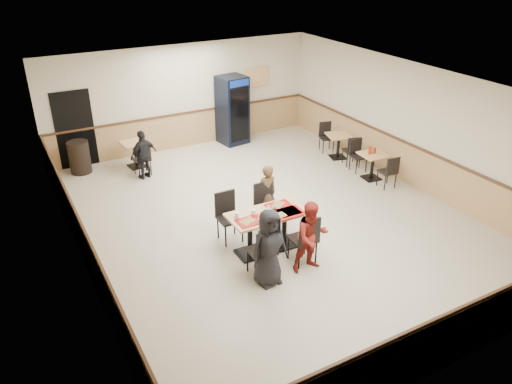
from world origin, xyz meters
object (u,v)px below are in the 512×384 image
main_table (268,225)px  diner_man_opposite (266,195)px  side_table_near (373,162)px  lone_diner (144,155)px  pepsi_cooler (232,110)px  diner_woman_left (269,248)px  side_table_far (339,143)px  diner_woman_right (311,237)px  back_table (135,150)px  trash_bin (79,157)px

main_table → diner_man_opposite: (0.51, 0.94, 0.13)m
side_table_near → lone_diner: bearing=150.6°
diner_man_opposite → pepsi_cooler: pepsi_cooler is taller
main_table → diner_woman_left: size_ratio=1.07×
side_table_far → diner_woman_right: bearing=-132.5°
diner_woman_right → diner_man_opposite: bearing=89.3°
diner_woman_right → back_table: 6.39m
main_table → pepsi_cooler: size_ratio=0.77×
diner_woman_left → back_table: bearing=93.1°
side_table_near → trash_bin: trash_bin is taller
side_table_near → back_table: bearing=144.2°
main_table → trash_bin: bearing=114.6°
pepsi_cooler → side_table_far: bearing=-58.5°
diner_woman_left → pepsi_cooler: size_ratio=0.72×
main_table → lone_diner: (-1.08, 4.46, 0.09)m
diner_woman_left → side_table_near: diner_woman_left is taller
pepsi_cooler → trash_bin: size_ratio=2.35×
diner_man_opposite → back_table: 4.62m
side_table_near → pepsi_cooler: pepsi_cooler is taller
main_table → side_table_near: main_table is taller
diner_woman_left → diner_woman_right: bearing=-2.8°
side_table_near → trash_bin: 7.66m
lone_diner → side_table_near: bearing=134.5°
diner_woman_left → trash_bin: size_ratio=1.70×
diner_woman_left → side_table_far: 6.16m
main_table → side_table_near: 4.32m
diner_man_opposite → pepsi_cooler: 4.98m
diner_woman_right → back_table: size_ratio=1.91×
lone_diner → side_table_far: lone_diner is taller
main_table → trash_bin: (-2.49, 5.62, -0.12)m
diner_woman_right → side_table_far: 5.53m
main_table → back_table: 5.38m
back_table → trash_bin: bearing=166.0°
lone_diner → pepsi_cooler: (3.14, 1.20, 0.37)m
trash_bin → lone_diner: bearing=-39.6°
lone_diner → side_table_near: (5.11, -2.88, -0.19)m
diner_man_opposite → side_table_far: 4.22m
main_table → back_table: (-1.08, 5.27, -0.08)m
main_table → trash_bin: trash_bin is taller
diner_man_opposite → side_table_near: bearing=-172.2°
diner_man_opposite → trash_bin: bearing=-59.9°
lone_diner → back_table: bearing=-106.1°
side_table_far → trash_bin: (-6.60, 2.49, -0.03)m
main_table → side_table_near: size_ratio=2.24×
side_table_near → back_table: (-5.11, 3.69, 0.02)m
diner_woman_left → back_table: 6.24m
diner_man_opposite → back_table: diner_man_opposite is taller
main_table → side_table_far: size_ratio=1.99×
lone_diner → diner_woman_left: bearing=80.0°
side_table_far → diner_woman_left: bearing=-138.7°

